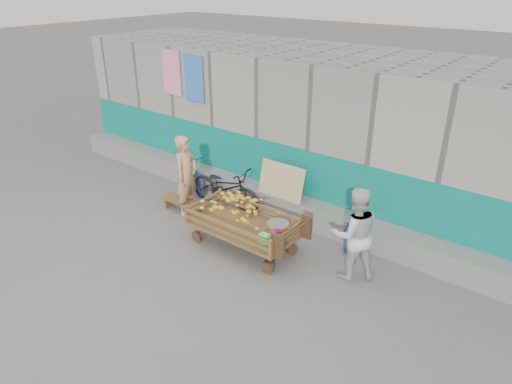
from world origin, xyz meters
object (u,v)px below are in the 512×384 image
Objects in this scene: banana_cart at (241,217)px; bicycle_blue at (189,171)px; vendor_man at (187,176)px; woman at (354,234)px; child at (354,232)px; bicycle_dark at (225,187)px; bench at (183,204)px.

banana_cart reaches higher than bicycle_blue.
bicycle_blue is at bearing 34.43° from vendor_man.
woman is 1.06× the size of bicycle_blue.
bicycle_blue is (-2.50, 1.18, -0.16)m from banana_cart.
banana_cart is 1.98m from child.
vendor_man is 3.46m from child.
bicycle_dark is (0.42, 0.66, -0.38)m from vendor_man.
woman reaches higher than bicycle_dark.
vendor_man is at bearing -43.10° from woman.
banana_cart reaches higher than bicycle_dark.
banana_cart is 2.11× the size of bench.
child is 0.49× the size of bicycle_dark.
bench is 0.93m from bicycle_dark.
bench is 0.64× the size of woman.
woman is at bearing 1.74° from bench.
bicycle_blue is (-0.80, 0.82, -0.38)m from vendor_man.
vendor_man reaches higher than child.
bench is (-1.82, 0.31, -0.43)m from banana_cart.
woman is at bearing -104.02° from bicycle_dark.
bench is at bearing 105.82° from vendor_man.
vendor_man is 0.87m from bicycle_dark.
bicycle_blue is at bearing -53.73° from woman.
woman reaches higher than bench.
vendor_man is 0.97× the size of bicycle_dark.
woman is at bearing -78.44° from bicycle_blue.
vendor_man reaches higher than bicycle_blue.
bicycle_blue is at bearing 78.83° from bicycle_dark.
vendor_man reaches higher than bicycle_dark.
bench is at bearing -14.29° from child.
bench is at bearing 170.33° from banana_cart.
banana_cart is 2.00m from woman.
woman reaches higher than child.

